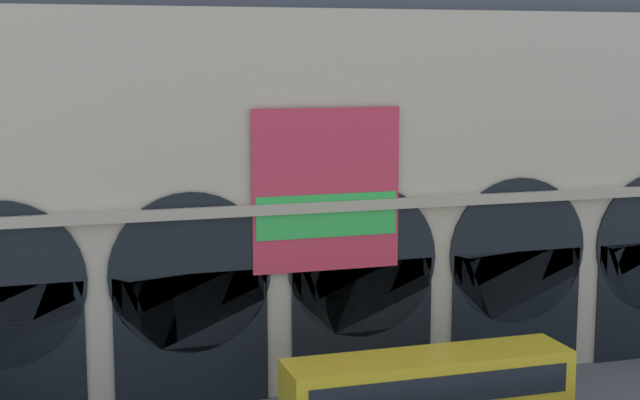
{
  "coord_description": "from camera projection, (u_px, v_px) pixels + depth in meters",
  "views": [
    {
      "loc": [
        -13.42,
        -32.27,
        14.25
      ],
      "look_at": [
        -1.87,
        5.0,
        8.25
      ],
      "focal_mm": 53.92,
      "sensor_mm": 36.0,
      "label": 1
    }
  ],
  "objects": [
    {
      "name": "bus_center",
      "position": [
        429.0,
        389.0,
        35.95
      ],
      "size": [
        11.0,
        3.25,
        3.1
      ],
      "color": "gold",
      "rests_on": "ground"
    },
    {
      "name": "station_building",
      "position": [
        348.0,
        153.0,
        41.74
      ],
      "size": [
        45.19,
        4.55,
        20.6
      ],
      "color": "beige",
      "rests_on": "ground"
    }
  ]
}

